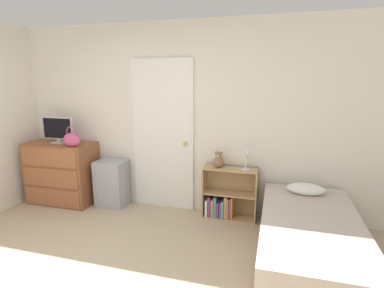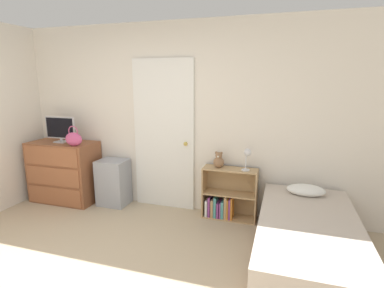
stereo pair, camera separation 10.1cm
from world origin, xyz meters
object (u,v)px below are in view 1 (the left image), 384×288
at_px(bookshelf, 226,199).
at_px(desk_lamp, 247,155).
at_px(tv, 58,129).
at_px(dresser, 62,173).
at_px(bed, 309,242).
at_px(handbag, 72,139).
at_px(teddy_bear, 219,161).
at_px(storage_bin, 112,183).

bearing_deg(bookshelf, desk_lamp, -8.84).
relative_size(tv, bookshelf, 0.70).
height_order(dresser, tv, tv).
distance_m(bookshelf, bed, 1.27).
bearing_deg(bed, bookshelf, 139.30).
bearing_deg(bed, handbag, 170.02).
distance_m(desk_lamp, bed, 1.23).
xyz_separation_m(dresser, handbag, (0.34, -0.16, 0.55)).
bearing_deg(desk_lamp, bookshelf, 171.16).
bearing_deg(tv, desk_lamp, 1.96).
bearing_deg(handbag, tv, 155.64).
distance_m(tv, teddy_bear, 2.36).
bearing_deg(desk_lamp, tv, -178.04).
height_order(tv, teddy_bear, tv).
xyz_separation_m(tv, bookshelf, (2.44, 0.13, -0.84)).
bearing_deg(storage_bin, desk_lamp, 0.34).
xyz_separation_m(tv, teddy_bear, (2.33, 0.13, -0.32)).
bearing_deg(tv, bookshelf, 3.13).
xyz_separation_m(handbag, bookshelf, (2.09, 0.29, -0.74)).
xyz_separation_m(bookshelf, desk_lamp, (0.26, -0.04, 0.63)).
bearing_deg(storage_bin, handbag, -151.30).
distance_m(teddy_bear, desk_lamp, 0.39).
xyz_separation_m(dresser, teddy_bear, (2.32, 0.13, 0.32)).
height_order(dresser, teddy_bear, dresser).
xyz_separation_m(dresser, bed, (3.39, -0.69, -0.20)).
height_order(bookshelf, desk_lamp, desk_lamp).
height_order(dresser, desk_lamp, desk_lamp).
distance_m(tv, storage_bin, 1.10).
bearing_deg(handbag, bookshelf, 7.93).
distance_m(dresser, bookshelf, 2.44).
relative_size(dresser, desk_lamp, 3.41).
distance_m(bookshelf, desk_lamp, 0.68).
xyz_separation_m(tv, bed, (3.40, -0.70, -0.85)).
bearing_deg(dresser, handbag, -24.55).
bearing_deg(teddy_bear, desk_lamp, -5.62).
relative_size(storage_bin, desk_lamp, 2.33).
bearing_deg(handbag, teddy_bear, 8.21).
bearing_deg(handbag, dresser, 155.45).
bearing_deg(bookshelf, tv, -176.87).
bearing_deg(bed, dresser, 168.47).
relative_size(dresser, handbag, 3.48).
xyz_separation_m(teddy_bear, bed, (1.07, -0.82, -0.52)).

